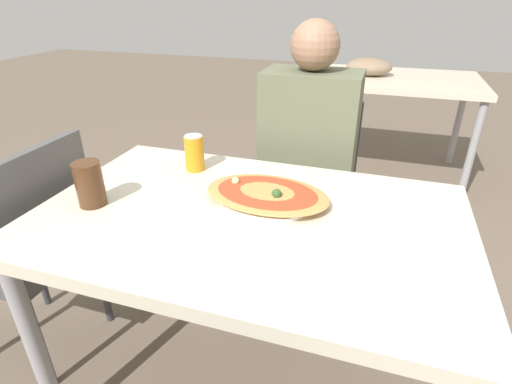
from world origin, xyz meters
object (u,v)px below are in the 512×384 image
(chair_far_seated, at_px, (310,186))
(chair_side_left, at_px, (34,244))
(soda_can, at_px, (194,153))
(person_seated, at_px, (308,152))
(drink_glass, at_px, (90,184))
(pizza_main, at_px, (267,195))
(dining_table, at_px, (249,237))

(chair_far_seated, bearing_deg, chair_side_left, 41.65)
(soda_can, bearing_deg, person_seated, 47.80)
(chair_far_seated, height_order, chair_side_left, same)
(person_seated, xyz_separation_m, drink_glass, (-0.51, -0.68, 0.10))
(chair_side_left, bearing_deg, person_seated, -52.87)
(chair_side_left, distance_m, drink_glass, 0.46)
(chair_far_seated, distance_m, drink_glass, 0.99)
(soda_can, relative_size, drink_glass, 0.94)
(chair_side_left, bearing_deg, pizza_main, -80.73)
(dining_table, bearing_deg, person_seated, 85.07)
(soda_can, bearing_deg, chair_side_left, -151.73)
(chair_side_left, relative_size, person_seated, 0.72)
(chair_side_left, height_order, person_seated, person_seated)
(chair_side_left, distance_m, soda_can, 0.66)
(chair_side_left, relative_size, pizza_main, 2.19)
(dining_table, height_order, soda_can, soda_can)
(dining_table, distance_m, person_seated, 0.61)
(dining_table, xyz_separation_m, pizza_main, (0.03, 0.09, 0.10))
(chair_side_left, xyz_separation_m, person_seated, (0.85, 0.64, 0.21))
(chair_far_seated, distance_m, pizza_main, 0.67)
(dining_table, distance_m, soda_can, 0.39)
(pizza_main, distance_m, soda_can, 0.34)
(chair_far_seated, bearing_deg, dining_table, 85.84)
(soda_can, xyz_separation_m, drink_glass, (-0.18, -0.32, 0.00))
(chair_far_seated, distance_m, soda_can, 0.65)
(chair_side_left, bearing_deg, dining_table, -87.05)
(chair_far_seated, xyz_separation_m, chair_side_left, (-0.85, -0.76, 0.00))
(chair_side_left, xyz_separation_m, drink_glass, (0.34, -0.04, 0.31))
(pizza_main, bearing_deg, chair_far_seated, 87.67)
(drink_glass, bearing_deg, person_seated, 53.36)
(dining_table, xyz_separation_m, person_seated, (0.05, 0.60, 0.05))
(person_seated, bearing_deg, chair_side_left, 37.13)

